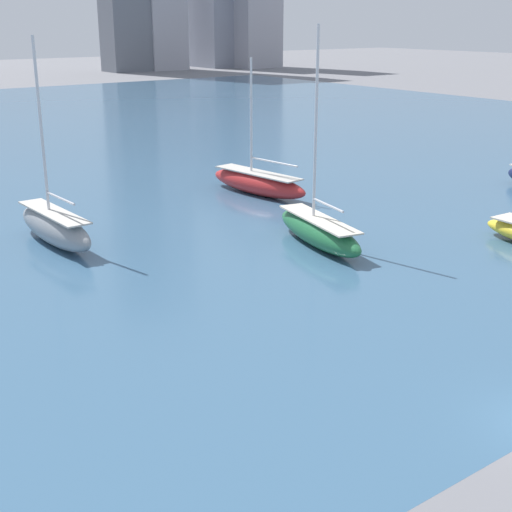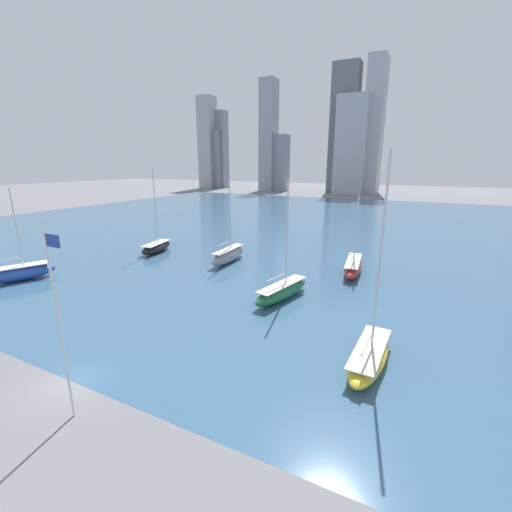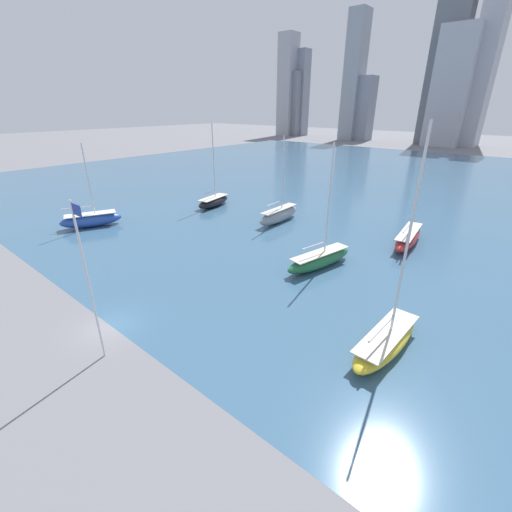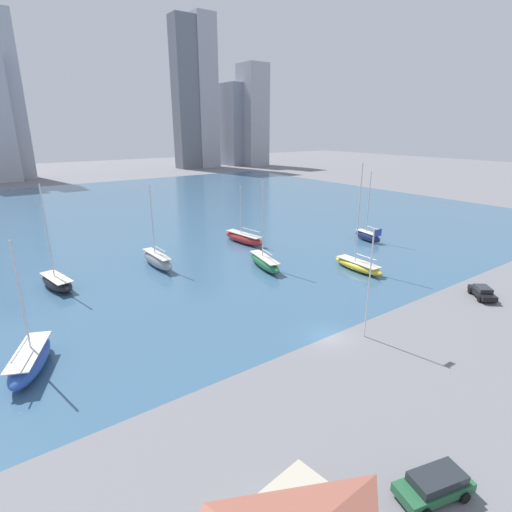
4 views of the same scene
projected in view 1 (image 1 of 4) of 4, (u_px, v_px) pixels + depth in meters
name	position (u px, v px, depth m)	size (l,w,h in m)	color
sailboat_green	(319.00, 231.00, 44.78)	(4.03, 9.76, 13.39)	#236B3D
sailboat_gray	(55.00, 227.00, 45.04)	(2.25, 9.57, 12.75)	gray
sailboat_red	(258.00, 183.00, 57.99)	(3.41, 10.66, 10.79)	#B72828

